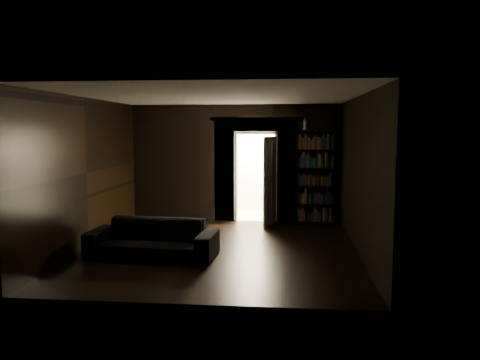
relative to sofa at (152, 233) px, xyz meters
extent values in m
plane|color=black|center=(1.08, 0.62, -0.43)|extent=(5.50, 5.50, 0.00)
cube|color=black|center=(-0.14, 3.42, 0.97)|extent=(2.55, 0.10, 2.80)
cube|color=black|center=(2.81, 3.42, 0.97)|extent=(1.55, 0.10, 2.80)
cube|color=black|center=(1.58, 3.42, 2.02)|extent=(0.90, 0.10, 0.70)
cube|color=black|center=(-1.42, 0.62, 0.97)|extent=(0.02, 5.50, 2.80)
cube|color=black|center=(3.58, 0.62, 0.97)|extent=(0.02, 5.50, 2.80)
cube|color=black|center=(1.08, -2.13, 0.97)|extent=(5.00, 0.02, 2.80)
cube|color=beige|center=(1.08, 0.62, 2.37)|extent=(5.00, 5.50, 0.02)
cube|color=white|center=(1.58, 3.36, 0.62)|extent=(1.04, 0.06, 2.17)
cube|color=beige|center=(1.58, 4.27, -0.48)|extent=(2.20, 1.80, 0.10)
cube|color=silver|center=(1.58, 5.12, 0.77)|extent=(2.20, 0.10, 2.40)
cube|color=silver|center=(0.53, 4.27, 0.77)|extent=(0.10, 1.60, 2.40)
cube|color=silver|center=(2.63, 4.27, 0.77)|extent=(0.10, 1.60, 2.40)
cube|color=silver|center=(1.58, 4.27, 2.02)|extent=(2.20, 1.80, 0.10)
cube|color=#DA7581|center=(1.58, 5.06, 1.79)|extent=(2.00, 0.04, 0.26)
imported|color=black|center=(0.00, 0.00, 0.00)|extent=(2.28, 1.11, 0.85)
cube|color=black|center=(2.98, 3.17, 0.67)|extent=(0.93, 0.41, 2.20)
cube|color=white|center=(2.18, 4.73, 0.40)|extent=(0.96, 0.93, 1.65)
cube|color=white|center=(1.94, 2.94, 0.60)|extent=(0.28, 0.83, 2.05)
cube|color=silver|center=(2.73, 3.10, 1.91)|extent=(0.10, 0.10, 0.28)
cube|color=black|center=(2.17, 4.68, 1.35)|extent=(0.62, 0.23, 0.25)
camera|label=1|loc=(2.28, -7.77, 1.78)|focal=35.00mm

